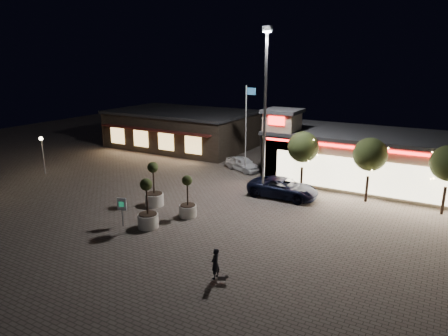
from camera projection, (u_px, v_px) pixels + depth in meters
The scene contains 16 objects.
ground at pixel (180, 230), 24.67m from camera, with size 90.00×90.00×0.00m, color #635850.
retail_building at pixel (386, 159), 32.80m from camera, with size 20.40×8.40×6.10m.
restaurant_building at pixel (182, 129), 47.50m from camera, with size 16.40×11.00×4.30m.
floodlight_pole at pixel (265, 105), 28.55m from camera, with size 0.60×0.40×12.38m.
flagpole at pixel (247, 123), 35.21m from camera, with size 0.95×0.10×8.00m.
lamp_post_west at pixel (42, 148), 35.95m from camera, with size 0.36×0.36×3.48m.
string_tree_a at pixel (303, 147), 31.03m from camera, with size 2.42×2.42×4.79m.
string_tree_b at pixel (370, 155), 28.65m from camera, with size 2.42×2.42×4.79m.
pickup_truck at pixel (283, 188), 30.32m from camera, with size 2.46×5.33×1.48m, color black.
white_sedan at pixel (243, 164), 37.54m from camera, with size 1.58×3.92×1.34m, color white.
pedestrian at pixel (215, 264), 19.07m from camera, with size 0.56×0.37×1.54m, color black.
dog at pixel (224, 277), 18.80m from camera, with size 0.51×0.33×0.28m.
planter_left at pixel (154, 192), 28.49m from camera, with size 1.32×1.32×3.25m.
planter_mid at pixel (148, 213), 24.78m from camera, with size 1.30×1.30×3.21m.
planter_right at pixel (188, 204), 26.54m from camera, with size 1.17×1.17×2.87m.
valet_sign at pixel (122, 207), 24.89m from camera, with size 0.61×0.22×1.87m.
Camera 1 is at (13.65, -18.42, 10.25)m, focal length 32.00 mm.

